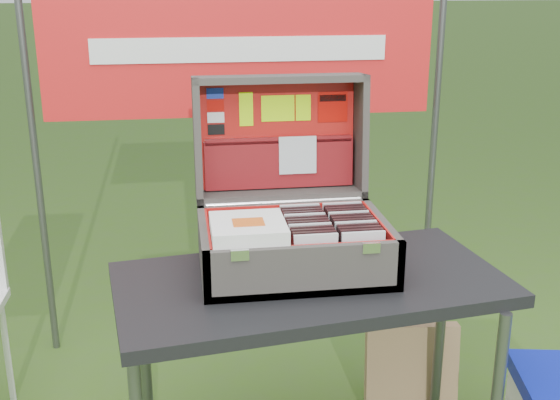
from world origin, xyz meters
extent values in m
cube|color=black|center=(0.11, 0.10, 0.70)|extent=(1.22, 0.73, 0.04)
cylinder|color=#59595B|center=(-0.41, 0.33, 0.34)|extent=(0.04, 0.04, 0.68)
cylinder|color=#59595B|center=(0.63, 0.33, 0.34)|extent=(0.04, 0.04, 0.68)
cube|color=#413E3A|center=(0.07, 0.17, 0.73)|extent=(0.57, 0.41, 0.02)
cube|color=#413E3A|center=(0.07, -0.03, 0.80)|extent=(0.57, 0.02, 0.15)
cube|color=#413E3A|center=(0.07, 0.36, 0.80)|extent=(0.57, 0.02, 0.15)
cube|color=#413E3A|center=(-0.21, 0.17, 0.80)|extent=(0.02, 0.41, 0.15)
cube|color=#413E3A|center=(0.34, 0.17, 0.80)|extent=(0.02, 0.41, 0.15)
cube|color=red|center=(0.07, 0.17, 0.75)|extent=(0.53, 0.36, 0.01)
cube|color=silver|center=(-0.11, -0.04, 0.87)|extent=(0.05, 0.01, 0.03)
cube|color=silver|center=(0.25, -0.04, 0.87)|extent=(0.05, 0.01, 0.03)
cylinder|color=silver|center=(0.07, 0.37, 0.88)|extent=(0.51, 0.02, 0.02)
cube|color=#413E3A|center=(0.07, 0.53, 1.07)|extent=(0.57, 0.05, 0.41)
cube|color=#413E3A|center=(0.07, 0.48, 1.27)|extent=(0.57, 0.15, 0.03)
cube|color=#413E3A|center=(0.07, 0.45, 0.88)|extent=(0.57, 0.15, 0.03)
cube|color=#413E3A|center=(-0.21, 0.46, 1.07)|extent=(0.02, 0.18, 0.42)
cube|color=#413E3A|center=(0.34, 0.46, 1.07)|extent=(0.02, 0.18, 0.42)
cube|color=red|center=(0.07, 0.51, 1.07)|extent=(0.52, 0.03, 0.36)
cube|color=red|center=(0.07, -0.01, 0.81)|extent=(0.53, 0.01, 0.13)
cube|color=red|center=(0.07, 0.35, 0.81)|extent=(0.53, 0.01, 0.13)
cube|color=red|center=(-0.19, 0.17, 0.81)|extent=(0.01, 0.36, 0.13)
cube|color=red|center=(0.33, 0.17, 0.81)|extent=(0.01, 0.36, 0.13)
cube|color=maroon|center=(0.07, 0.49, 0.98)|extent=(0.51, 0.04, 0.17)
cube|color=maroon|center=(0.07, 0.49, 1.06)|extent=(0.50, 0.02, 0.02)
cube|color=silver|center=(0.13, 0.47, 1.01)|extent=(0.13, 0.02, 0.13)
cube|color=#1933B2|center=(-0.14, 0.52, 1.22)|extent=(0.06, 0.01, 0.03)
cube|color=#BB0801|center=(-0.14, 0.52, 1.18)|extent=(0.06, 0.01, 0.03)
cube|color=white|center=(-0.14, 0.51, 1.14)|extent=(0.06, 0.01, 0.03)
cube|color=black|center=(-0.14, 0.51, 1.10)|extent=(0.06, 0.01, 0.03)
cube|color=#BAFE04|center=(-0.04, 0.51, 1.16)|extent=(0.05, 0.01, 0.11)
cube|color=#BAFE04|center=(0.07, 0.51, 1.16)|extent=(0.11, 0.01, 0.09)
cube|color=#BAFE04|center=(0.16, 0.51, 1.16)|extent=(0.05, 0.01, 0.09)
cube|color=#BB0801|center=(0.26, 0.51, 1.16)|extent=(0.10, 0.01, 0.10)
cube|color=black|center=(0.26, 0.52, 1.19)|extent=(0.09, 0.00, 0.02)
cube|color=silver|center=(0.10, 0.01, 0.82)|extent=(0.13, 0.01, 0.14)
cube|color=black|center=(0.10, 0.03, 0.82)|extent=(0.13, 0.01, 0.14)
cube|color=black|center=(0.10, 0.05, 0.82)|extent=(0.13, 0.01, 0.14)
cube|color=black|center=(0.10, 0.08, 0.82)|extent=(0.13, 0.01, 0.14)
cube|color=silver|center=(0.10, 0.10, 0.82)|extent=(0.13, 0.01, 0.14)
cube|color=black|center=(0.10, 0.12, 0.82)|extent=(0.13, 0.01, 0.14)
cube|color=black|center=(0.10, 0.14, 0.82)|extent=(0.13, 0.01, 0.14)
cube|color=black|center=(0.10, 0.17, 0.82)|extent=(0.13, 0.01, 0.14)
cube|color=silver|center=(0.10, 0.19, 0.82)|extent=(0.13, 0.01, 0.14)
cube|color=black|center=(0.10, 0.21, 0.82)|extent=(0.13, 0.01, 0.14)
cube|color=black|center=(0.10, 0.23, 0.82)|extent=(0.13, 0.01, 0.14)
cube|color=black|center=(0.10, 0.26, 0.82)|extent=(0.13, 0.01, 0.14)
cube|color=silver|center=(0.10, 0.28, 0.82)|extent=(0.13, 0.01, 0.14)
cube|color=silver|center=(0.24, 0.01, 0.82)|extent=(0.13, 0.01, 0.14)
cube|color=black|center=(0.24, 0.03, 0.82)|extent=(0.13, 0.01, 0.14)
cube|color=black|center=(0.24, 0.05, 0.82)|extent=(0.13, 0.01, 0.14)
cube|color=black|center=(0.24, 0.08, 0.82)|extent=(0.13, 0.01, 0.14)
cube|color=silver|center=(0.24, 0.10, 0.82)|extent=(0.13, 0.01, 0.14)
cube|color=black|center=(0.24, 0.12, 0.82)|extent=(0.13, 0.01, 0.14)
cube|color=black|center=(0.24, 0.14, 0.82)|extent=(0.13, 0.01, 0.14)
cube|color=black|center=(0.24, 0.17, 0.82)|extent=(0.13, 0.01, 0.14)
cube|color=silver|center=(0.24, 0.19, 0.82)|extent=(0.13, 0.01, 0.14)
cube|color=black|center=(0.24, 0.21, 0.82)|extent=(0.13, 0.01, 0.14)
cube|color=black|center=(0.24, 0.23, 0.82)|extent=(0.13, 0.01, 0.14)
cube|color=black|center=(0.24, 0.26, 0.82)|extent=(0.13, 0.01, 0.14)
cube|color=silver|center=(0.24, 0.28, 0.82)|extent=(0.13, 0.01, 0.14)
cube|color=white|center=(-0.08, 0.09, 0.88)|extent=(0.21, 0.21, 0.00)
cube|color=white|center=(-0.08, 0.09, 0.88)|extent=(0.21, 0.21, 0.00)
cube|color=white|center=(-0.08, 0.09, 0.89)|extent=(0.21, 0.21, 0.00)
cube|color=white|center=(-0.08, 0.09, 0.89)|extent=(0.21, 0.21, 0.00)
cube|color=white|center=(-0.08, 0.09, 0.90)|extent=(0.21, 0.21, 0.00)
cube|color=white|center=(-0.08, 0.09, 0.90)|extent=(0.21, 0.21, 0.00)
cube|color=white|center=(-0.08, 0.09, 0.91)|extent=(0.21, 0.21, 0.00)
cube|color=white|center=(-0.08, 0.09, 0.91)|extent=(0.21, 0.21, 0.00)
cube|color=#D85919|center=(-0.08, 0.08, 0.92)|extent=(0.09, 0.07, 0.00)
cylinder|color=silver|center=(-0.95, 0.70, 0.23)|extent=(0.02, 0.02, 0.46)
cube|color=#95744C|center=(0.56, 0.40, 0.18)|extent=(0.35, 0.14, 0.37)
cylinder|color=#59595B|center=(-0.85, 1.10, 0.85)|extent=(0.03, 0.03, 1.70)
cylinder|color=#59595B|center=(0.85, 1.10, 0.85)|extent=(0.03, 0.03, 1.70)
cube|color=red|center=(0.00, 1.09, 1.30)|extent=(1.60, 0.02, 0.55)
cube|color=white|center=(0.00, 1.08, 1.30)|extent=(1.20, 0.00, 0.10)
camera|label=1|loc=(-0.26, -1.80, 1.60)|focal=45.00mm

